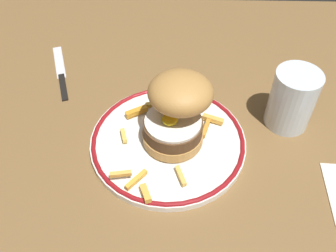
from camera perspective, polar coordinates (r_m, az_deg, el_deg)
ground_plane at (r=68.19cm, az=4.42°, el=-1.23°), size 111.52×90.28×4.00cm
dinner_plate at (r=63.18cm, az=0.00°, el=-2.31°), size 26.31×26.31×1.60cm
burger at (r=58.83cm, az=1.41°, el=2.60°), size 12.12×13.15×11.98cm
fries_pile at (r=61.53cm, az=-1.23°, el=-2.37°), size 18.27×21.17×1.40cm
water_glass at (r=67.56cm, az=18.34°, el=3.39°), size 7.76×7.76×10.83cm
knife at (r=79.43cm, az=-16.03°, el=7.42°), size 7.04×17.57×0.70cm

